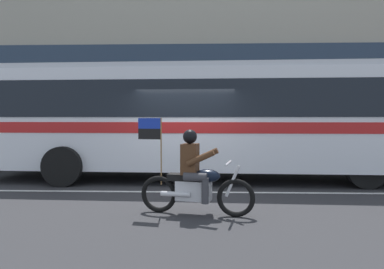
% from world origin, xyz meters
% --- Properties ---
extents(ground_plane, '(60.00, 60.00, 0.00)m').
position_xyz_m(ground_plane, '(0.00, 0.00, 0.00)').
color(ground_plane, '#2B2B2D').
extents(sidewalk_curb, '(28.00, 3.80, 0.15)m').
position_xyz_m(sidewalk_curb, '(0.00, 5.10, 0.07)').
color(sidewalk_curb, '#A39E93').
rests_on(sidewalk_curb, ground_plane).
extents(lane_center_stripe, '(26.60, 0.14, 0.01)m').
position_xyz_m(lane_center_stripe, '(0.00, -0.60, 0.00)').
color(lane_center_stripe, silver).
rests_on(lane_center_stripe, ground_plane).
extents(office_building_facade, '(28.00, 0.89, 12.33)m').
position_xyz_m(office_building_facade, '(0.00, 7.39, 6.18)').
color(office_building_facade, gray).
rests_on(office_building_facade, ground_plane).
extents(transit_bus, '(13.36, 3.12, 3.22)m').
position_xyz_m(transit_bus, '(0.93, 1.19, 1.88)').
color(transit_bus, silver).
rests_on(transit_bus, ground_plane).
extents(motorcycle_with_rider, '(2.16, 0.72, 1.78)m').
position_xyz_m(motorcycle_with_rider, '(0.34, -2.65, 0.67)').
color(motorcycle_with_rider, black).
rests_on(motorcycle_with_rider, ground_plane).
extents(fire_hydrant, '(0.22, 0.30, 0.75)m').
position_xyz_m(fire_hydrant, '(4.78, 4.23, 0.52)').
color(fire_hydrant, '#4C8C3F').
rests_on(fire_hydrant, sidewalk_curb).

